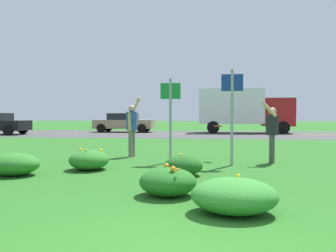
{
  "coord_description": "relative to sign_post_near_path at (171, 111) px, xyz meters",
  "views": [
    {
      "loc": [
        0.36,
        -2.98,
        1.34
      ],
      "look_at": [
        -1.04,
        7.93,
        0.98
      ],
      "focal_mm": 37.6,
      "sensor_mm": 36.0,
      "label": 1
    }
  ],
  "objects": [
    {
      "name": "daylily_clump_front_left",
      "position": [
        0.44,
        -4.02,
        -1.2
      ],
      "size": [
        0.95,
        0.9,
        0.52
      ],
      "color": "#23661E",
      "rests_on": "ground"
    },
    {
      "name": "car_tan_center_left",
      "position": [
        -5.61,
        16.56,
        -0.69
      ],
      "size": [
        4.5,
        2.0,
        1.45
      ],
      "color": "#937F60",
      "rests_on": "ground"
    },
    {
      "name": "highway_center_stripe",
      "position": [
        0.82,
        14.44,
        -1.42
      ],
      "size": [
        120.0,
        0.16,
        0.0
      ],
      "primitive_type": "cube",
      "color": "yellow",
      "rests_on": "ground"
    },
    {
      "name": "person_catcher_dark_shirt",
      "position": [
        2.79,
        0.22,
        -0.51
      ],
      "size": [
        0.49,
        0.52,
        1.71
      ],
      "color": "#232328",
      "rests_on": "ground"
    },
    {
      "name": "daylily_clump_mid_right",
      "position": [
        -1.8,
        -1.55,
        -1.19
      ],
      "size": [
        0.96,
        1.03,
        0.53
      ],
      "color": "#2D7526",
      "rests_on": "ground"
    },
    {
      "name": "person_thrower_blue_shirt",
      "position": [
        -1.38,
        1.18,
        -0.44
      ],
      "size": [
        0.44,
        0.52,
        1.91
      ],
      "color": "#2D4C9E",
      "rests_on": "ground"
    },
    {
      "name": "sign_post_near_path",
      "position": [
        0.0,
        0.0,
        0.0
      ],
      "size": [
        0.56,
        0.1,
        2.34
      ],
      "color": "#93969B",
      "rests_on": "ground"
    },
    {
      "name": "box_truck_red",
      "position": [
        3.37,
        16.56,
        0.38
      ],
      "size": [
        6.7,
        2.46,
        3.2
      ],
      "color": "maroon",
      "rests_on": "ground"
    },
    {
      "name": "daylily_clump_mid_left",
      "position": [
        -3.17,
        -2.54,
        -1.18
      ],
      "size": [
        1.15,
        0.95,
        0.5
      ],
      "color": "#2D7526",
      "rests_on": "ground"
    },
    {
      "name": "highway_strip",
      "position": [
        0.82,
        14.44,
        -1.42
      ],
      "size": [
        120.0,
        9.43,
        0.01
      ],
      "primitive_type": "cube",
      "color": "#424244",
      "rests_on": "ground"
    },
    {
      "name": "sign_post_by_roadside",
      "position": [
        1.67,
        -0.39,
        0.1
      ],
      "size": [
        0.56,
        0.1,
        2.52
      ],
      "color": "#93969B",
      "rests_on": "ground"
    },
    {
      "name": "frisbee_red",
      "position": [
        1.32,
        0.58,
        -0.42
      ],
      "size": [
        0.25,
        0.25,
        0.07
      ],
      "color": "red"
    },
    {
      "name": "daylily_clump_front_center",
      "position": [
        1.47,
        -4.94,
        -1.19
      ],
      "size": [
        1.17,
        1.0,
        0.48
      ],
      "color": "#337F2D",
      "rests_on": "ground"
    },
    {
      "name": "ground_plane",
      "position": [
        0.82,
        3.85,
        -1.43
      ],
      "size": [
        120.0,
        120.0,
        0.0
      ],
      "primitive_type": "plane",
      "color": "#26601E"
    },
    {
      "name": "daylily_clump_front_right",
      "position": [
        0.53,
        -2.06,
        -1.21
      ],
      "size": [
        0.86,
        0.76,
        0.48
      ],
      "color": "#1E5619",
      "rests_on": "ground"
    }
  ]
}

